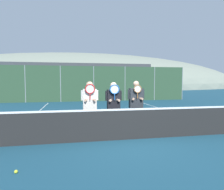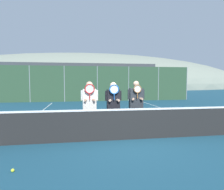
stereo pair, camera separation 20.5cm
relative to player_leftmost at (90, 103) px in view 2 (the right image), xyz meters
The scene contains 14 objects.
ground_plane 1.82m from the player_leftmost, 32.87° to the right, with size 120.00×120.00×0.00m, color navy.
hill_distant 52.61m from the player_leftmost, 88.66° to the left, with size 95.68×53.15×18.60m.
clubhouse_building 19.01m from the player_leftmost, 90.80° to the left, with size 17.82×5.50×3.84m.
fence_back 11.17m from the player_leftmost, 83.69° to the left, with size 17.28×0.06×3.12m.
tennis_net 1.57m from the player_leftmost, 32.87° to the right, with size 10.26×0.09×1.07m.
court_line_left_sideline 3.57m from the player_leftmost, 139.55° to the left, with size 0.05×16.00×0.01m, color white.
court_line_right_sideline 5.61m from the player_leftmost, 23.64° to the left, with size 0.05×16.00×0.01m, color white.
player_leftmost is the anchor object (origin of this frame).
player_center_left 0.80m from the player_leftmost, ahead, with size 0.56×0.34×1.77m.
player_center_right 1.62m from the player_leftmost, ahead, with size 0.60×0.34×1.81m.
car_far_left 14.31m from the player_leftmost, 106.97° to the left, with size 4.65×1.96×1.66m.
car_left_of_center 13.51m from the player_leftmost, 85.90° to the left, with size 4.68×2.09×1.77m.
car_center 14.64m from the player_leftmost, 66.65° to the left, with size 4.03×2.05×1.88m.
tennis_ball_on_court 3.23m from the player_leftmost, 122.84° to the right, with size 0.07×0.07×0.07m.
Camera 2 is at (-1.54, -5.90, 1.81)m, focal length 32.00 mm.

